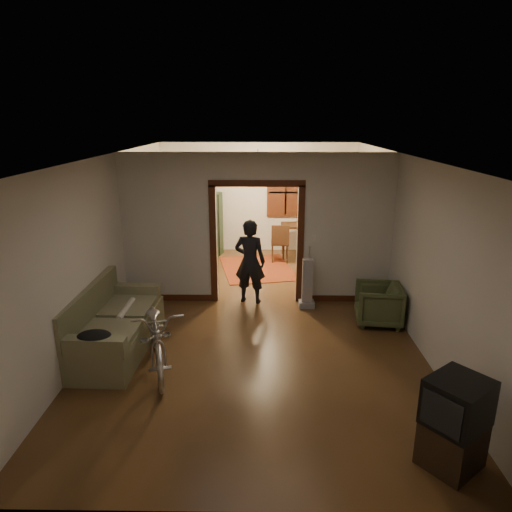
{
  "coord_description": "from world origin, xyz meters",
  "views": [
    {
      "loc": [
        0.11,
        -7.48,
        3.38
      ],
      "look_at": [
        0.0,
        -0.3,
        1.2
      ],
      "focal_mm": 32.0,
      "sensor_mm": 36.0,
      "label": 1
    }
  ],
  "objects_px": {
    "armchair": "(378,304)",
    "person": "(250,262)",
    "locker": "(205,224)",
    "sofa": "(114,319)",
    "bicycle": "(157,335)",
    "desk": "(303,241)"
  },
  "relations": [
    {
      "from": "sofa",
      "to": "person",
      "type": "xyz_separation_m",
      "value": [
        1.99,
        1.91,
        0.31
      ]
    },
    {
      "from": "person",
      "to": "armchair",
      "type": "bearing_deg",
      "value": 169.67
    },
    {
      "from": "armchair",
      "to": "person",
      "type": "xyz_separation_m",
      "value": [
        -2.21,
        0.92,
        0.46
      ]
    },
    {
      "from": "armchair",
      "to": "bicycle",
      "type": "bearing_deg",
      "value": -59.86
    },
    {
      "from": "person",
      "to": "bicycle",
      "type": "bearing_deg",
      "value": 75.21
    },
    {
      "from": "bicycle",
      "to": "locker",
      "type": "relative_size",
      "value": 1.18
    },
    {
      "from": "sofa",
      "to": "bicycle",
      "type": "relative_size",
      "value": 1.14
    },
    {
      "from": "armchair",
      "to": "desk",
      "type": "bearing_deg",
      "value": -159.66
    },
    {
      "from": "sofa",
      "to": "armchair",
      "type": "bearing_deg",
      "value": 15.31
    },
    {
      "from": "bicycle",
      "to": "armchair",
      "type": "distance_m",
      "value": 3.75
    },
    {
      "from": "bicycle",
      "to": "desk",
      "type": "relative_size",
      "value": 1.69
    },
    {
      "from": "sofa",
      "to": "armchair",
      "type": "xyz_separation_m",
      "value": [
        4.2,
        1.0,
        -0.15
      ]
    },
    {
      "from": "locker",
      "to": "armchair",
      "type": "bearing_deg",
      "value": -33.83
    },
    {
      "from": "armchair",
      "to": "locker",
      "type": "distance_m",
      "value": 5.37
    },
    {
      "from": "armchair",
      "to": "sofa",
      "type": "bearing_deg",
      "value": -69.98
    },
    {
      "from": "armchair",
      "to": "desk",
      "type": "distance_m",
      "value": 4.01
    },
    {
      "from": "sofa",
      "to": "locker",
      "type": "bearing_deg",
      "value": 83.42
    },
    {
      "from": "sofa",
      "to": "desk",
      "type": "height_order",
      "value": "sofa"
    },
    {
      "from": "armchair",
      "to": "person",
      "type": "distance_m",
      "value": 2.44
    },
    {
      "from": "bicycle",
      "to": "person",
      "type": "bearing_deg",
      "value": 46.54
    },
    {
      "from": "sofa",
      "to": "person",
      "type": "bearing_deg",
      "value": 45.82
    },
    {
      "from": "armchair",
      "to": "locker",
      "type": "bearing_deg",
      "value": -133.42
    }
  ]
}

